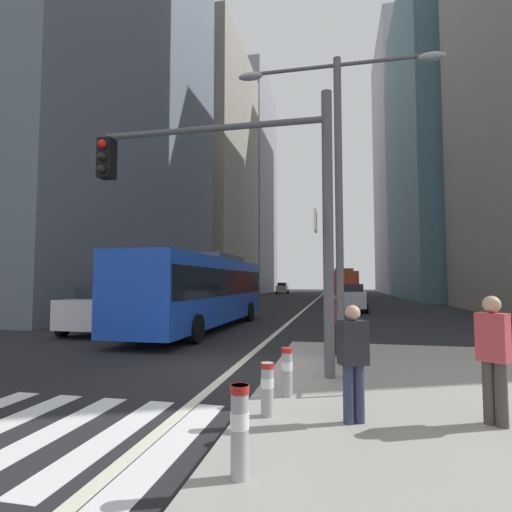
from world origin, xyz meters
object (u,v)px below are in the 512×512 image
Objects in this scene: bollard_front at (240,426)px; pedestrian_far at (333,321)px; car_oncoming_mid at (282,288)px; car_receding_near at (352,297)px; traffic_signal_gantry at (245,191)px; sedan_white_oncoming at (107,309)px; bollard_right at (287,369)px; pedestrian_waiting at (353,357)px; street_lamp_post at (338,162)px; pedestrian_walking at (493,353)px; city_bus_blue_oncoming at (203,288)px; city_bus_red_receding at (343,284)px; bollard_left at (267,386)px.

pedestrian_far is (0.85, 6.85, 0.38)m from bollard_front.
car_oncoming_mid is 2.53× the size of pedestrian_far.
car_receding_near is 20.74m from traffic_signal_gantry.
sedan_white_oncoming and car_receding_near have the same top height.
bollard_right is 1.56m from pedestrian_waiting.
car_oncoming_mid is 0.91× the size of car_receding_near.
street_lamp_post is at bearing 91.60° from pedestrian_waiting.
pedestrian_walking is at bearing -65.10° from pedestrian_far.
bollard_right is at bearing -63.11° from city_bus_blue_oncoming.
bollard_front is 3.74m from pedestrian_walking.
car_oncoming_mid is 63.19m from pedestrian_waiting.
city_bus_red_receding is 6.52× the size of pedestrian_waiting.
pedestrian_waiting is 5.05m from pedestrian_far.
car_oncoming_mid is at bearing 99.24° from pedestrian_far.
car_oncoming_mid is 5.33× the size of bollard_left.
street_lamp_post is at bearing -24.10° from sedan_white_oncoming.
city_bus_red_receding is at bearing 88.72° from pedestrian_far.
pedestrian_waiting is at bearing -81.20° from car_oncoming_mid.
pedestrian_far is (0.90, 5.02, 0.46)m from bollard_left.
pedestrian_far reaches higher than bollard_front.
sedan_white_oncoming is at bearing -89.87° from car_oncoming_mid.
pedestrian_waiting is at bearing -90.59° from city_bus_red_receding.
pedestrian_waiting is 0.92× the size of pedestrian_walking.
bollard_right is at bearing -92.32° from city_bus_red_receding.
traffic_signal_gantry reaches higher than sedan_white_oncoming.
bollard_front reaches higher than bollard_right.
sedan_white_oncoming and car_oncoming_mid have the same top height.
car_receding_near is at bearing 81.78° from traffic_signal_gantry.
bollard_left is at bearing -69.44° from traffic_signal_gantry.
pedestrian_waiting is 1.00× the size of pedestrian_far.
city_bus_blue_oncoming is 13.72m from bollard_front.
bollard_left is 1.05m from bollard_right.
city_bus_red_receding is at bearing 89.08° from street_lamp_post.
car_receding_near is 24.72m from bollard_front.
pedestrian_walking is (2.95, -0.77, 0.52)m from bollard_right.
traffic_signal_gantry is 3.72× the size of pedestrian_far.
bollard_right is (-0.93, -3.70, -4.68)m from street_lamp_post.
city_bus_red_receding reaches higher than sedan_white_oncoming.
bollard_front is at bearing -145.57° from pedestrian_walking.
pedestrian_walking reaches higher than bollard_right.
car_oncoming_mid is at bearing 97.97° from bollard_right.
car_oncoming_mid is 0.51× the size of street_lamp_post.
traffic_signal_gantry is 3.43× the size of pedestrian_walking.
bollard_left is at bearing -102.98° from street_lamp_post.
sedan_white_oncoming is 53.49m from car_oncoming_mid.
car_oncoming_mid is at bearing 111.27° from city_bus_red_receding.
bollard_front is 0.56× the size of pedestrian_far.
street_lamp_post is at bearing 114.23° from pedestrian_walking.
car_receding_near is 5.83× the size of bollard_left.
city_bus_red_receding is 38.52m from bollard_front.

